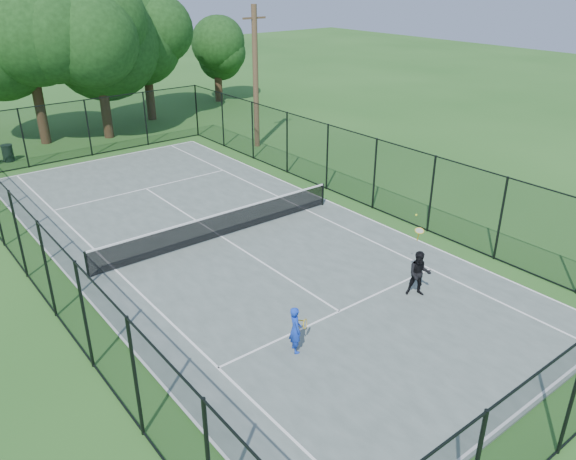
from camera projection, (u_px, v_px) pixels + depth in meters
ground at (222, 238)px, 20.84m from camera, size 120.00×120.00×0.00m
tennis_court at (222, 237)px, 20.83m from camera, size 11.00×24.00×0.06m
tennis_net at (221, 224)px, 20.60m from camera, size 10.08×0.08×0.95m
fence at (219, 201)px, 20.21m from camera, size 13.10×26.10×3.00m
tree_near_left at (30, 54)px, 30.20m from camera, size 6.14×6.14×8.00m
tree_near_mid at (97, 44)px, 31.16m from camera, size 6.57×6.57×8.59m
tree_near_right at (144, 42)px, 35.35m from camera, size 5.61×5.61×7.75m
tree_far_right at (217, 54)px, 41.16m from camera, size 4.19×4.19×5.54m
trash_bin_right at (8, 153)px, 29.01m from camera, size 0.58×0.58×0.88m
utility_pole at (256, 77)px, 30.15m from camera, size 1.40×0.30×7.47m
player_blue at (295, 329)px, 14.33m from camera, size 0.81×0.55×1.31m
player_black at (419, 274)px, 16.80m from camera, size 0.89×1.11×2.36m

